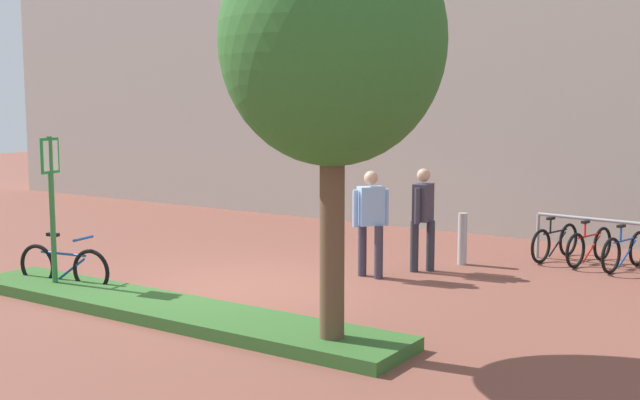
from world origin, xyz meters
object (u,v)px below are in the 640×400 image
object	(u,v)px
parking_sign_post	(51,191)
bollard_steel	(462,239)
tree_sidewalk	(332,43)
bike_at_sign	(64,267)
person_shirt_blue	(371,217)
person_suited_dark	(423,213)
bike_rack_cluster	(626,249)

from	to	relation	value
parking_sign_post	bollard_steel	world-z (taller)	parking_sign_post
tree_sidewalk	bike_at_sign	bearing A→B (deg)	177.17
person_shirt_blue	person_suited_dark	distance (m)	1.00
parking_sign_post	person_shirt_blue	world-z (taller)	parking_sign_post
bike_at_sign	bollard_steel	distance (m)	6.59
tree_sidewalk	person_suited_dark	world-z (taller)	tree_sidewalk
tree_sidewalk	bike_rack_cluster	bearing A→B (deg)	74.95
person_shirt_blue	person_suited_dark	bearing A→B (deg)	60.17
tree_sidewalk	person_suited_dark	distance (m)	5.16
bike_rack_cluster	person_shirt_blue	xyz separation A→B (m)	(-3.28, -2.90, 0.64)
bollard_steel	bike_rack_cluster	bearing A→B (deg)	24.77
parking_sign_post	person_suited_dark	xyz separation A→B (m)	(3.85, 4.36, -0.54)
bike_rack_cluster	bollard_steel	size ratio (longest dim) A/B	3.55
bike_at_sign	person_shirt_blue	xyz separation A→B (m)	(3.40, 3.30, 0.63)
tree_sidewalk	bike_at_sign	distance (m)	5.85
tree_sidewalk	person_shirt_blue	bearing A→B (deg)	113.61
tree_sidewalk	bollard_steel	bearing A→B (deg)	97.84
parking_sign_post	bollard_steel	size ratio (longest dim) A/B	2.57
bike_at_sign	bollard_steel	world-z (taller)	bollard_steel
tree_sidewalk	person_suited_dark	xyz separation A→B (m)	(-1.05, 4.41, -2.47)
person_suited_dark	bike_at_sign	bearing A→B (deg)	-133.09
bollard_steel	bike_at_sign	bearing A→B (deg)	-129.80
parking_sign_post	person_suited_dark	distance (m)	5.84
bike_at_sign	person_shirt_blue	bearing A→B (deg)	44.14
bike_at_sign	bike_rack_cluster	size ratio (longest dim) A/B	0.52
person_shirt_blue	bike_at_sign	bearing A→B (deg)	-135.86
tree_sidewalk	bike_rack_cluster	distance (m)	7.36
tree_sidewalk	parking_sign_post	size ratio (longest dim) A/B	2.10
tree_sidewalk	bollard_steel	world-z (taller)	tree_sidewalk
tree_sidewalk	bike_at_sign	size ratio (longest dim) A/B	2.91
bike_at_sign	person_suited_dark	size ratio (longest dim) A/B	0.97
tree_sidewalk	bike_rack_cluster	size ratio (longest dim) A/B	1.52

